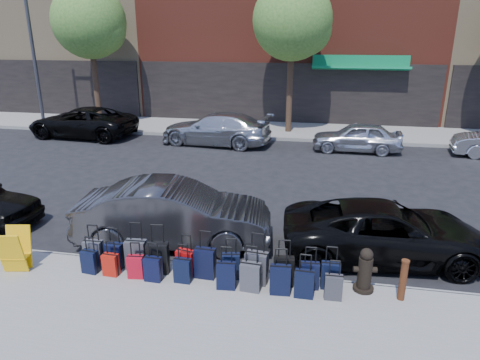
% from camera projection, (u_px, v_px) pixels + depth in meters
% --- Properties ---
extents(ground, '(120.00, 120.00, 0.00)m').
position_uv_depth(ground, '(247.00, 199.00, 13.35)').
color(ground, black).
rests_on(ground, ground).
extents(sidewalk_near, '(60.00, 4.00, 0.15)m').
position_uv_depth(sidewalk_near, '(183.00, 332.00, 7.29)').
color(sidewalk_near, gray).
rests_on(sidewalk_near, ground).
extents(sidewalk_far, '(60.00, 4.00, 0.15)m').
position_uv_depth(sidewalk_far, '(279.00, 130.00, 22.63)').
color(sidewalk_far, gray).
rests_on(sidewalk_far, ground).
extents(curb_near, '(60.00, 0.08, 0.15)m').
position_uv_depth(curb_near, '(212.00, 271.00, 9.16)').
color(curb_near, gray).
rests_on(curb_near, ground).
extents(curb_far, '(60.00, 0.08, 0.15)m').
position_uv_depth(curb_far, '(275.00, 139.00, 20.75)').
color(curb_far, gray).
rests_on(curb_far, ground).
extents(tree_left, '(3.80, 3.80, 7.27)m').
position_uv_depth(tree_left, '(92.00, 24.00, 22.17)').
color(tree_left, black).
rests_on(tree_left, sidewalk_far).
extents(tree_center, '(3.80, 3.80, 7.27)m').
position_uv_depth(tree_center, '(295.00, 23.00, 20.32)').
color(tree_center, black).
rests_on(tree_center, sidewalk_far).
extents(streetlight, '(2.59, 0.18, 8.00)m').
position_uv_depth(streetlight, '(35.00, 39.00, 22.27)').
color(streetlight, '#333338').
rests_on(streetlight, sidewalk_far).
extents(suitcase_front_0, '(0.40, 0.23, 0.94)m').
position_uv_depth(suitcase_front_0, '(94.00, 253.00, 9.15)').
color(suitcase_front_0, '#3C3C41').
rests_on(suitcase_front_0, sidewalk_near).
extents(suitcase_front_1, '(0.38, 0.22, 0.90)m').
position_uv_depth(suitcase_front_1, '(115.00, 255.00, 9.09)').
color(suitcase_front_1, black).
rests_on(suitcase_front_1, sidewalk_near).
extents(suitcase_front_2, '(0.45, 0.26, 1.04)m').
position_uv_depth(suitcase_front_2, '(136.00, 255.00, 9.03)').
color(suitcase_front_2, '#37383C').
rests_on(suitcase_front_2, sidewalk_near).
extents(suitcase_front_3, '(0.47, 0.30, 1.07)m').
position_uv_depth(suitcase_front_3, '(158.00, 258.00, 8.89)').
color(suitcase_front_3, black).
rests_on(suitcase_front_3, sidewalk_near).
extents(suitcase_front_4, '(0.41, 0.27, 0.90)m').
position_uv_depth(suitcase_front_4, '(186.00, 263.00, 8.80)').
color(suitcase_front_4, '#B30B0B').
rests_on(suitcase_front_4, sidewalk_near).
extents(suitcase_front_5, '(0.43, 0.25, 1.02)m').
position_uv_depth(suitcase_front_5, '(205.00, 263.00, 8.71)').
color(suitcase_front_5, black).
rests_on(suitcase_front_5, sidewalk_near).
extents(suitcase_front_6, '(0.39, 0.26, 0.87)m').
position_uv_depth(suitcase_front_6, '(231.00, 266.00, 8.69)').
color(suitcase_front_6, black).
rests_on(suitcase_front_6, sidewalk_near).
extents(suitcase_front_7, '(0.47, 0.30, 1.07)m').
position_uv_depth(suitcase_front_7, '(257.00, 268.00, 8.51)').
color(suitcase_front_7, '#37373B').
rests_on(suitcase_front_7, sidewalk_near).
extents(suitcase_front_8, '(0.42, 0.26, 0.96)m').
position_uv_depth(suitcase_front_8, '(284.00, 271.00, 8.46)').
color(suitcase_front_8, black).
rests_on(suitcase_front_8, sidewalk_near).
extents(suitcase_front_9, '(0.37, 0.23, 0.87)m').
position_uv_depth(suitcase_front_9, '(310.00, 275.00, 8.35)').
color(suitcase_front_9, black).
rests_on(suitcase_front_9, sidewalk_near).
extents(suitcase_front_10, '(0.37, 0.21, 0.88)m').
position_uv_depth(suitcase_front_10, '(330.00, 275.00, 8.35)').
color(suitcase_front_10, black).
rests_on(suitcase_front_10, sidewalk_near).
extents(suitcase_back_0, '(0.35, 0.23, 0.80)m').
position_uv_depth(suitcase_back_0, '(90.00, 262.00, 8.91)').
color(suitcase_back_0, black).
rests_on(suitcase_back_0, sidewalk_near).
extents(suitcase_back_1, '(0.33, 0.20, 0.76)m').
position_uv_depth(suitcase_back_1, '(111.00, 265.00, 8.81)').
color(suitcase_back_1, '#B2170B').
rests_on(suitcase_back_1, sidewalk_near).
extents(suitcase_back_2, '(0.34, 0.22, 0.77)m').
position_uv_depth(suitcase_back_2, '(136.00, 267.00, 8.73)').
color(suitcase_back_2, '#B10B1D').
rests_on(suitcase_back_2, sidewalk_near).
extents(suitcase_back_3, '(0.35, 0.21, 0.82)m').
position_uv_depth(suitcase_back_3, '(153.00, 269.00, 8.62)').
color(suitcase_back_3, black).
rests_on(suitcase_back_3, sidewalk_near).
extents(suitcase_back_4, '(0.35, 0.21, 0.81)m').
position_uv_depth(suitcase_back_4, '(183.00, 270.00, 8.57)').
color(suitcase_back_4, black).
rests_on(suitcase_back_4, sidewalk_near).
extents(suitcase_back_6, '(0.38, 0.24, 0.87)m').
position_uv_depth(suitcase_back_6, '(226.00, 275.00, 8.35)').
color(suitcase_back_6, black).
rests_on(suitcase_back_6, sidewalk_near).
extents(suitcase_back_7, '(0.41, 0.26, 0.93)m').
position_uv_depth(suitcase_back_7, '(251.00, 277.00, 8.28)').
color(suitcase_back_7, '#3B3C41').
rests_on(suitcase_back_7, sidewalk_near).
extents(suitcase_back_8, '(0.41, 0.25, 0.93)m').
position_uv_depth(suitcase_back_8, '(280.00, 280.00, 8.18)').
color(suitcase_back_8, black).
rests_on(suitcase_back_8, sidewalk_near).
extents(suitcase_back_9, '(0.37, 0.22, 0.87)m').
position_uv_depth(suitcase_back_9, '(304.00, 284.00, 8.08)').
color(suitcase_back_9, black).
rests_on(suitcase_back_9, sidewalk_near).
extents(suitcase_back_10, '(0.33, 0.20, 0.79)m').
position_uv_depth(suitcase_back_10, '(333.00, 287.00, 8.02)').
color(suitcase_back_10, '#323337').
rests_on(suitcase_back_10, sidewalk_near).
extents(fire_hydrant, '(0.46, 0.40, 0.90)m').
position_uv_depth(fire_hydrant, '(365.00, 271.00, 8.24)').
color(fire_hydrant, black).
rests_on(fire_hydrant, sidewalk_near).
extents(bollard, '(0.15, 0.15, 0.82)m').
position_uv_depth(bollard, '(403.00, 279.00, 7.94)').
color(bollard, '#38190C').
rests_on(bollard, sidewalk_near).
extents(display_rack, '(0.61, 0.65, 0.92)m').
position_uv_depth(display_rack, '(15.00, 251.00, 8.93)').
color(display_rack, yellow).
rests_on(display_rack, sidewalk_near).
extents(car_near_1, '(4.84, 2.20, 1.54)m').
position_uv_depth(car_near_1, '(174.00, 214.00, 10.32)').
color(car_near_1, '#363638').
rests_on(car_near_1, ground).
extents(car_near_2, '(4.82, 2.55, 1.29)m').
position_uv_depth(car_near_2, '(386.00, 231.00, 9.71)').
color(car_near_2, black).
rests_on(car_near_2, ground).
extents(car_far_0, '(5.51, 2.87, 1.48)m').
position_uv_depth(car_far_0, '(82.00, 122.00, 21.26)').
color(car_far_0, black).
rests_on(car_far_0, ground).
extents(car_far_1, '(5.32, 2.64, 1.49)m').
position_uv_depth(car_far_1, '(216.00, 129.00, 19.79)').
color(car_far_1, '#B5B8BC').
rests_on(car_far_1, ground).
extents(car_far_2, '(3.81, 1.58, 1.29)m').
position_uv_depth(car_far_2, '(357.00, 137.00, 18.62)').
color(car_far_2, silver).
rests_on(car_far_2, ground).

